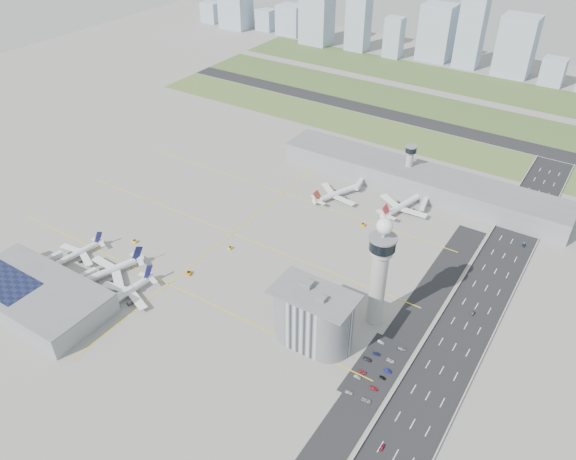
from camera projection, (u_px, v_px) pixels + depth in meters
The scene contains 62 objects.
ground at pixel (255, 280), 325.94m from camera, with size 1000.00×1000.00×0.00m, color gray.
grass_strip_0 at pixel (387, 132), 489.60m from camera, with size 480.00×50.00×0.08m, color #536B33.
grass_strip_1 at pixel (420, 104), 541.19m from camera, with size 480.00×60.00×0.08m, color #3B5628.
grass_strip_2 at pixel (448, 80), 596.21m from camera, with size 480.00×70.00×0.08m, color #3F5C2B.
runway at pixel (404, 118), 515.04m from camera, with size 480.00×22.00×0.10m, color black.
highway at pixel (446, 362), 274.64m from camera, with size 28.00×500.00×0.10m, color black.
barrier_left at pixel (419, 350), 280.57m from camera, with size 0.60×500.00×1.20m, color #9E9E99.
barrier_right at pixel (474, 374), 268.08m from camera, with size 0.60×500.00×1.20m, color #9E9E99.
landside_road at pixel (390, 354), 278.91m from camera, with size 18.00×260.00×0.08m, color black.
parking_lot at pixel (376, 368), 271.55m from camera, with size 20.00×44.00×0.10m, color black.
taxiway_line_h_0 at pixel (169, 284), 323.14m from camera, with size 260.00×0.60×0.01m, color yellow.
taxiway_line_h_1 at pixel (232, 233), 364.41m from camera, with size 260.00×0.60×0.01m, color yellow.
taxiway_line_h_2 at pixel (283, 193), 405.68m from camera, with size 260.00×0.60×0.01m, color yellow.
taxiway_line_v at pixel (232, 233), 364.41m from camera, with size 0.60×260.00×0.01m, color yellow.
control_tower at pixel (380, 268), 279.27m from camera, with size 14.00×14.00×64.50m.
secondary_tower at pixel (409, 162), 404.97m from camera, with size 8.60×8.60×31.90m.
admin_building at pixel (313, 317), 278.86m from camera, with size 42.00×24.00×33.50m.
terminal_pier at pixel (419, 180), 405.38m from camera, with size 210.00×32.00×15.80m.
near_terminal at pixel (36, 296), 305.10m from camera, with size 84.00×42.00×13.00m.
airplane_near_a at pixel (75, 251), 340.13m from camera, with size 37.38×31.77×10.47m, color white, non-canonical shape.
airplane_near_b at pixel (107, 268), 325.18m from camera, with size 44.28×37.64×12.40m, color white, non-canonical shape.
airplane_near_c at pixel (123, 291), 309.15m from camera, with size 41.74×35.48×11.69m, color white, non-canonical shape.
airplane_far_a at pixel (338, 190), 397.86m from camera, with size 42.37×36.01×11.86m, color white, non-canonical shape.
airplane_far_b at pixel (404, 201), 384.48m from camera, with size 45.75×38.89×12.81m, color white, non-canonical shape.
jet_bridge_near_0 at pixel (41, 265), 332.73m from camera, with size 14.00×3.00×5.70m, color silver, non-canonical shape.
jet_bridge_near_1 at pixel (74, 283), 319.35m from camera, with size 14.00×3.00×5.70m, color silver, non-canonical shape.
jet_bridge_near_2 at pixel (111, 302), 305.98m from camera, with size 14.00×3.00×5.70m, color silver, non-canonical shape.
jet_bridge_far_0 at pixel (362, 181), 414.21m from camera, with size 14.00×3.00×5.70m, color silver, non-canonical shape.
jet_bridge_far_1 at pixel (426, 201), 391.92m from camera, with size 14.00×3.00×5.70m, color silver, non-canonical shape.
tug_0 at pixel (72, 255), 344.30m from camera, with size 2.19×3.18×1.85m, color yellow, non-canonical shape.
tug_1 at pixel (135, 241), 355.99m from camera, with size 2.15×3.13×1.82m, color gold, non-canonical shape.
tug_2 at pixel (189, 273), 329.58m from camera, with size 2.49×3.62×2.10m, color orange, non-canonical shape.
tug_3 at pixel (230, 248), 350.27m from camera, with size 2.01×2.92×1.70m, color yellow, non-canonical shape.
tug_4 at pixel (363, 225), 371.26m from camera, with size 2.08×3.02×1.76m, color orange, non-canonical shape.
tug_5 at pixel (379, 211), 384.29m from camera, with size 2.20×3.21×1.86m, color yellow, non-canonical shape.
car_lot_0 at pixel (349, 392), 259.06m from camera, with size 1.45×3.59×1.22m, color silver.
car_lot_1 at pixel (357, 377), 266.55m from camera, with size 1.18×3.39×1.12m, color #A6A7A8.
car_lot_2 at pixel (362, 372), 269.02m from camera, with size 1.79×3.89×1.08m, color maroon.
car_lot_3 at pixel (368, 359), 275.56m from camera, with size 1.73×4.25×1.23m, color #23252E.
car_lot_4 at pixel (377, 354), 278.50m from camera, with size 1.51×3.75×1.28m, color navy.
car_lot_5 at pixel (381, 342), 285.05m from camera, with size 1.21×3.48×1.15m, color #B7B9C9.
car_lot_6 at pixel (366, 401), 255.28m from camera, with size 2.09×4.54×1.26m, color gray.
car_lot_7 at pixel (374, 388), 260.96m from camera, with size 1.62×3.98×1.15m, color #A71620.
car_lot_8 at pixel (383, 378), 266.25m from camera, with size 1.31×3.27×1.11m, color black.
car_lot_9 at pixel (388, 371), 269.44m from camera, with size 1.39×3.98×1.31m, color navy.
car_lot_10 at pixel (391, 361), 274.88m from camera, with size 1.86×4.04×1.12m, color silver.
car_lot_11 at pixel (402, 349), 281.15m from camera, with size 1.68×4.13×1.20m, color gray.
car_hw_0 at pixel (382, 447), 235.65m from camera, with size 1.43×3.54×1.21m, color maroon.
car_hw_1 at pixel (473, 313), 302.18m from camera, with size 1.17×3.36×1.11m, color black.
car_hw_2 at pixel (524, 245), 352.87m from camera, with size 1.87×4.05×1.13m, color navy.
car_hw_4 at pixel (525, 195), 402.43m from camera, with size 1.51×3.75×1.28m, color #AAABAD.
skyline_bldg_0 at pixel (211, 12), 776.84m from camera, with size 24.05×19.24×26.50m, color #9EADC1.
skyline_bldg_1 at pixel (235, 2), 742.07m from camera, with size 37.63×30.10×65.60m, color #9EADC1.
skyline_bldg_2 at pixel (266, 20), 744.00m from camera, with size 22.81×18.25×26.79m, color #9EADC1.
skyline_bldg_3 at pixel (291, 20), 724.67m from camera, with size 32.30×25.84×36.93m, color #9EADC1.
skyline_bldg_4 at pixel (317, 18), 685.41m from camera, with size 35.81×28.65×60.36m, color #9EADC1.
skyline_bldg_5 at pixel (358, 21), 662.37m from camera, with size 25.49×20.39×66.89m, color #9EADC1.
skyline_bldg_6 at pixel (394, 37), 646.23m from camera, with size 20.04×16.03×45.20m, color #9EADC1.
skyline_bldg_7 at pixel (437, 32), 635.42m from camera, with size 35.76×28.61×61.22m, color #9EADC1.
skyline_bldg_8 at pixel (472, 29), 607.56m from camera, with size 26.33×21.06×83.39m, color #9EADC1.
skyline_bldg_9 at pixel (516, 46), 592.02m from camera, with size 36.96×29.57×62.11m, color #9EADC1.
skyline_bldg_10 at pixel (553, 72), 576.75m from camera, with size 23.01×18.41×27.75m, color #9EADC1.
Camera 1 is at (152.22, -199.85, 210.57)m, focal length 35.00 mm.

